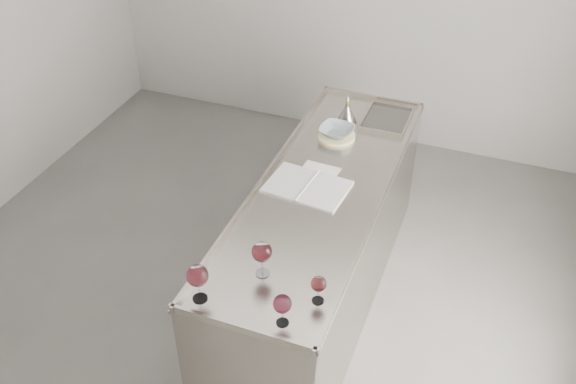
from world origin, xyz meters
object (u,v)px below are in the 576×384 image
at_px(wine_glass_right, 282,305).
at_px(ceramic_bowl, 337,131).
at_px(wine_glass_left, 198,277).
at_px(notebook, 307,186).
at_px(wine_glass_middle, 262,253).
at_px(counter, 320,245).
at_px(wine_glass_small, 319,285).
at_px(wine_funnel, 347,114).

height_order(wine_glass_right, ceramic_bowl, wine_glass_right).
height_order(wine_glass_left, notebook, wine_glass_left).
xyz_separation_m(wine_glass_middle, notebook, (-0.03, 0.79, -0.14)).
height_order(wine_glass_middle, ceramic_bowl, wine_glass_middle).
bearing_deg(counter, ceramic_bowl, 98.98).
bearing_deg(wine_glass_middle, wine_glass_small, -13.16).
bearing_deg(wine_glass_middle, counter, 86.24).
bearing_deg(counter, wine_glass_small, -72.77).
distance_m(ceramic_bowl, wine_funnel, 0.22).
bearing_deg(wine_glass_left, wine_glass_middle, 50.71).
bearing_deg(wine_glass_middle, ceramic_bowl, 91.62).
xyz_separation_m(wine_glass_right, wine_glass_small, (0.11, 0.19, -0.01)).
distance_m(wine_glass_right, notebook, 1.09).
bearing_deg(wine_glass_right, wine_funnel, 97.55).
bearing_deg(wine_glass_small, wine_funnel, 102.08).
height_order(wine_glass_middle, wine_funnel, wine_funnel).
xyz_separation_m(wine_glass_small, wine_funnel, (-0.36, 1.69, -0.05)).
distance_m(counter, ceramic_bowl, 0.79).
relative_size(wine_glass_left, notebook, 0.42).
xyz_separation_m(counter, wine_glass_small, (0.27, -0.89, 0.58)).
height_order(wine_glass_right, wine_glass_small, wine_glass_right).
relative_size(counter, notebook, 4.72).
distance_m(wine_glass_middle, notebook, 0.80).
bearing_deg(wine_glass_left, wine_funnel, 84.28).
bearing_deg(wine_funnel, ceramic_bowl, -91.62).
bearing_deg(notebook, wine_glass_small, -61.67).
relative_size(notebook, ceramic_bowl, 2.24).
distance_m(wine_glass_middle, wine_funnel, 1.61).
height_order(wine_glass_right, wine_funnel, wine_funnel).
xyz_separation_m(notebook, wine_funnel, (0.00, 0.83, 0.06)).
xyz_separation_m(wine_glass_middle, ceramic_bowl, (-0.04, 1.40, -0.10)).
height_order(wine_glass_small, ceramic_bowl, wine_glass_small).
distance_m(wine_glass_right, ceramic_bowl, 1.69).
distance_m(wine_glass_left, wine_glass_small, 0.58).
bearing_deg(notebook, ceramic_bowl, 96.02).
xyz_separation_m(wine_glass_middle, wine_funnel, (-0.03, 1.61, -0.08)).
distance_m(notebook, wine_funnel, 0.83).
bearing_deg(wine_glass_right, wine_glass_middle, 128.53).
xyz_separation_m(wine_glass_small, notebook, (-0.36, 0.86, -0.10)).
relative_size(ceramic_bowl, wine_funnel, 1.08).
height_order(notebook, wine_funnel, wine_funnel).
height_order(notebook, ceramic_bowl, ceramic_bowl).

